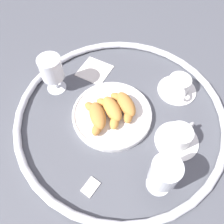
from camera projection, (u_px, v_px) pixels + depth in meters
name	position (u px, v px, depth m)	size (l,w,h in m)	color
ground_plane	(121.00, 116.00, 0.78)	(2.20, 2.20, 0.00)	#4C4F56
table_chrome_rim	(121.00, 114.00, 0.77)	(0.69, 0.69, 0.02)	silver
pastry_plate	(112.00, 115.00, 0.77)	(0.26, 0.26, 0.02)	white
croissant_large	(125.00, 105.00, 0.75)	(0.12, 0.10, 0.04)	#BC7A38
croissant_small	(111.00, 110.00, 0.74)	(0.12, 0.10, 0.04)	#CC893D
croissant_extra	(97.00, 116.00, 0.73)	(0.13, 0.09, 0.04)	#BC7A38
coffee_cup_near	(179.00, 137.00, 0.71)	(0.14, 0.14, 0.06)	white
coffee_cup_far	(178.00, 86.00, 0.81)	(0.14, 0.14, 0.06)	white
juice_glass_left	(51.00, 70.00, 0.77)	(0.08, 0.08, 0.14)	white
juice_glass_right	(164.00, 173.00, 0.58)	(0.08, 0.08, 0.14)	white
sugar_packet	(90.00, 187.00, 0.65)	(0.05, 0.03, 0.01)	white
folded_napkin	(95.00, 70.00, 0.89)	(0.11, 0.11, 0.01)	silver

